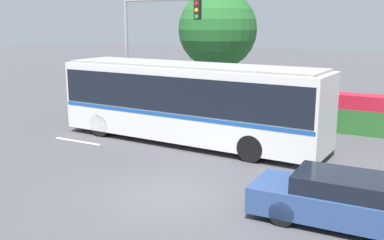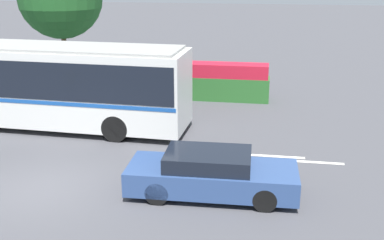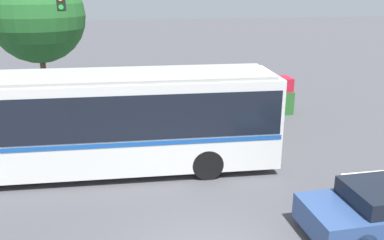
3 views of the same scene
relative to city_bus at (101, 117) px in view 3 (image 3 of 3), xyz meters
name	(u,v)px [view 3 (image 3 of 3)]	position (x,y,z in m)	size (l,w,h in m)	color
city_bus	(101,117)	(0.00, 0.00, 0.00)	(11.50, 3.07, 3.27)	silver
flowering_hedge	(223,98)	(5.39, 5.10, -1.00)	(6.75, 1.06, 1.75)	#286028
street_tree_left	(37,16)	(-3.34, 9.59, 2.59)	(4.83, 4.83, 6.87)	brown
lane_stripe_near	(375,172)	(8.84, -1.84, -1.85)	(2.40, 0.16, 0.01)	silver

